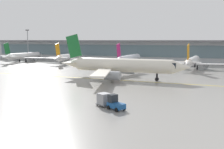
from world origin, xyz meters
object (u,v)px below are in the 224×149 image
(gate_airplane_3, at_px, (192,61))
(cargo_dolly_lead, at_px, (104,99))
(gate_airplane_0, at_px, (24,56))
(apron_light_mast_0, at_px, (28,43))
(gate_airplane_2, at_px, (129,59))
(gate_airplane_1, at_px, (70,57))
(taxiing_regional_jet, at_px, (121,66))
(baggage_tug, at_px, (115,103))

(gate_airplane_3, xyz_separation_m, cargo_dolly_lead, (-9.21, -57.22, -1.55))
(gate_airplane_0, distance_m, apron_light_mast_0, 13.01)
(gate_airplane_3, bearing_deg, gate_airplane_2, 83.28)
(cargo_dolly_lead, bearing_deg, gate_airplane_1, 152.86)
(gate_airplane_3, bearing_deg, cargo_dolly_lead, 175.07)
(taxiing_regional_jet, height_order, apron_light_mast_0, apron_light_mast_0)
(gate_airplane_0, relative_size, gate_airplane_1, 1.00)
(gate_airplane_1, xyz_separation_m, gate_airplane_3, (49.59, -4.57, 0.00))
(baggage_tug, bearing_deg, gate_airplane_0, 166.01)
(gate_airplane_0, xyz_separation_m, taxiing_regional_jet, (57.51, -34.93, 0.79))
(taxiing_regional_jet, xyz_separation_m, cargo_dolly_lead, (6.09, -26.70, -2.34))
(gate_airplane_0, relative_size, gate_airplane_2, 1.00)
(gate_airplane_3, bearing_deg, apron_light_mast_0, 83.65)
(gate_airplane_1, relative_size, baggage_tug, 8.86)
(gate_airplane_1, relative_size, cargo_dolly_lead, 10.00)
(gate_airplane_1, xyz_separation_m, gate_airplane_2, (25.83, 0.02, 0.00))
(gate_airplane_2, relative_size, taxiing_regional_jet, 0.77)
(gate_airplane_0, bearing_deg, gate_airplane_3, -91.92)
(gate_airplane_0, relative_size, apron_light_mast_0, 1.78)
(taxiing_regional_jet, relative_size, baggage_tug, 11.54)
(gate_airplane_1, relative_size, apron_light_mast_0, 1.78)
(cargo_dolly_lead, height_order, apron_light_mast_0, apron_light_mast_0)
(gate_airplane_2, relative_size, apron_light_mast_0, 1.78)
(gate_airplane_0, distance_m, gate_airplane_3, 72.95)
(gate_airplane_3, relative_size, cargo_dolly_lead, 10.00)
(cargo_dolly_lead, xyz_separation_m, apron_light_mast_0, (-69.45, 71.90, 6.99))
(gate_airplane_3, height_order, cargo_dolly_lead, gate_airplane_3)
(gate_airplane_2, bearing_deg, taxiing_regional_jet, -162.25)
(gate_airplane_1, height_order, gate_airplane_2, same)
(gate_airplane_0, relative_size, gate_airplane_3, 1.00)
(gate_airplane_1, bearing_deg, apron_light_mast_0, 67.97)
(gate_airplane_2, relative_size, baggage_tug, 8.87)
(gate_airplane_1, bearing_deg, gate_airplane_3, -98.13)
(gate_airplane_0, distance_m, gate_airplane_1, 23.23)
(gate_airplane_3, height_order, apron_light_mast_0, apron_light_mast_0)
(baggage_tug, relative_size, cargo_dolly_lead, 1.13)
(gate_airplane_2, relative_size, gate_airplane_3, 1.00)
(taxiing_regional_jet, bearing_deg, baggage_tug, -72.36)
(cargo_dolly_lead, bearing_deg, gate_airplane_0, 165.61)
(baggage_tug, bearing_deg, gate_airplane_1, 153.75)
(gate_airplane_2, bearing_deg, cargo_dolly_lead, -162.55)
(gate_airplane_0, relative_size, baggage_tug, 8.85)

